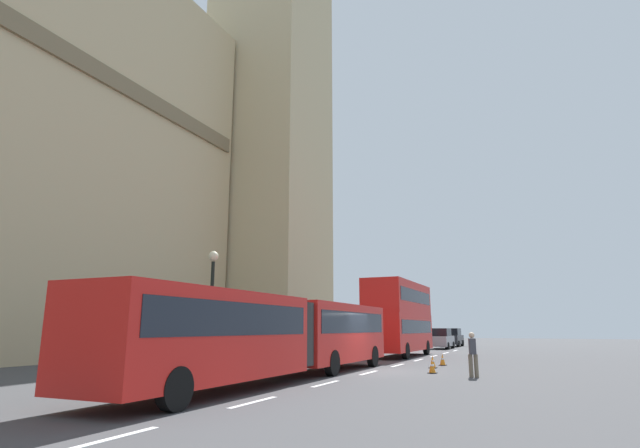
{
  "coord_description": "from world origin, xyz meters",
  "views": [
    {
      "loc": [
        -21.29,
        -6.86,
        1.84
      ],
      "look_at": [
        3.11,
        4.03,
        7.57
      ],
      "focal_mm": 27.4,
      "sensor_mm": 36.0,
      "label": 1
    }
  ],
  "objects_px": {
    "traffic_cone_middle": "(433,362)",
    "traffic_cone_west": "(432,366)",
    "street_lamp": "(211,301)",
    "double_decker_bus": "(399,315)",
    "traffic_cone_east": "(443,360)",
    "articulated_bus": "(282,331)",
    "pedestrian_near_cones": "(473,353)",
    "sedan_lead": "(441,339)",
    "sedan_trailing": "(452,337)"
  },
  "relations": [
    {
      "from": "sedan_trailing",
      "to": "traffic_cone_east",
      "type": "relative_size",
      "value": 7.59
    },
    {
      "from": "sedan_trailing",
      "to": "pedestrian_near_cones",
      "type": "distance_m",
      "value": 33.63
    },
    {
      "from": "double_decker_bus",
      "to": "traffic_cone_east",
      "type": "bearing_deg",
      "value": -150.26
    },
    {
      "from": "traffic_cone_west",
      "to": "pedestrian_near_cones",
      "type": "distance_m",
      "value": 2.2
    },
    {
      "from": "traffic_cone_middle",
      "to": "traffic_cone_east",
      "type": "bearing_deg",
      "value": -3.6
    },
    {
      "from": "traffic_cone_west",
      "to": "street_lamp",
      "type": "relative_size",
      "value": 0.11
    },
    {
      "from": "sedan_lead",
      "to": "traffic_cone_middle",
      "type": "bearing_deg",
      "value": -170.61
    },
    {
      "from": "traffic_cone_west",
      "to": "traffic_cone_middle",
      "type": "xyz_separation_m",
      "value": [
        2.75,
        0.53,
        0.0
      ]
    },
    {
      "from": "sedan_lead",
      "to": "pedestrian_near_cones",
      "type": "height_order",
      "value": "sedan_lead"
    },
    {
      "from": "sedan_lead",
      "to": "street_lamp",
      "type": "relative_size",
      "value": 0.83
    },
    {
      "from": "articulated_bus",
      "to": "pedestrian_near_cones",
      "type": "xyz_separation_m",
      "value": [
        3.88,
        -6.3,
        -0.83
      ]
    },
    {
      "from": "traffic_cone_west",
      "to": "traffic_cone_middle",
      "type": "distance_m",
      "value": 2.8
    },
    {
      "from": "sedan_lead",
      "to": "sedan_trailing",
      "type": "height_order",
      "value": "same"
    },
    {
      "from": "street_lamp",
      "to": "sedan_lead",
      "type": "bearing_deg",
      "value": -9.36
    },
    {
      "from": "traffic_cone_west",
      "to": "street_lamp",
      "type": "xyz_separation_m",
      "value": [
        -3.27,
        9.0,
        2.77
      ]
    },
    {
      "from": "sedan_lead",
      "to": "traffic_cone_west",
      "type": "xyz_separation_m",
      "value": [
        -25.39,
        -4.27,
        -0.63
      ]
    },
    {
      "from": "pedestrian_near_cones",
      "to": "traffic_cone_middle",
      "type": "bearing_deg",
      "value": 31.52
    },
    {
      "from": "traffic_cone_middle",
      "to": "pedestrian_near_cones",
      "type": "distance_m",
      "value": 4.53
    },
    {
      "from": "articulated_bus",
      "to": "traffic_cone_east",
      "type": "relative_size",
      "value": 30.39
    },
    {
      "from": "sedan_lead",
      "to": "sedan_trailing",
      "type": "relative_size",
      "value": 1.0
    },
    {
      "from": "street_lamp",
      "to": "traffic_cone_east",
      "type": "bearing_deg",
      "value": -47.29
    },
    {
      "from": "double_decker_bus",
      "to": "street_lamp",
      "type": "height_order",
      "value": "street_lamp"
    },
    {
      "from": "double_decker_bus",
      "to": "traffic_cone_middle",
      "type": "bearing_deg",
      "value": -156.35
    },
    {
      "from": "double_decker_bus",
      "to": "sedan_trailing",
      "type": "relative_size",
      "value": 2.11
    },
    {
      "from": "traffic_cone_middle",
      "to": "traffic_cone_west",
      "type": "bearing_deg",
      "value": -169.11
    },
    {
      "from": "articulated_bus",
      "to": "double_decker_bus",
      "type": "bearing_deg",
      "value": 0.01
    },
    {
      "from": "traffic_cone_west",
      "to": "traffic_cone_east",
      "type": "height_order",
      "value": "same"
    },
    {
      "from": "traffic_cone_west",
      "to": "pedestrian_near_cones",
      "type": "height_order",
      "value": "pedestrian_near_cones"
    },
    {
      "from": "street_lamp",
      "to": "pedestrian_near_cones",
      "type": "distance_m",
      "value": 11.24
    },
    {
      "from": "traffic_cone_middle",
      "to": "street_lamp",
      "type": "distance_m",
      "value": 10.75
    },
    {
      "from": "street_lamp",
      "to": "sedan_trailing",
      "type": "bearing_deg",
      "value": -7.53
    },
    {
      "from": "traffic_cone_west",
      "to": "street_lamp",
      "type": "height_order",
      "value": "street_lamp"
    },
    {
      "from": "traffic_cone_east",
      "to": "street_lamp",
      "type": "relative_size",
      "value": 0.11
    },
    {
      "from": "articulated_bus",
      "to": "traffic_cone_west",
      "type": "bearing_deg",
      "value": -42.21
    },
    {
      "from": "sedan_lead",
      "to": "pedestrian_near_cones",
      "type": "xyz_separation_m",
      "value": [
        -26.46,
        -6.09,
        -0.0
      ]
    },
    {
      "from": "traffic_cone_middle",
      "to": "pedestrian_near_cones",
      "type": "height_order",
      "value": "pedestrian_near_cones"
    },
    {
      "from": "street_lamp",
      "to": "traffic_cone_west",
      "type": "bearing_deg",
      "value": -70.03
    },
    {
      "from": "articulated_bus",
      "to": "sedan_lead",
      "type": "bearing_deg",
      "value": -0.41
    },
    {
      "from": "double_decker_bus",
      "to": "traffic_cone_middle",
      "type": "xyz_separation_m",
      "value": [
        -9.05,
        -3.96,
        -2.43
      ]
    },
    {
      "from": "sedan_lead",
      "to": "traffic_cone_middle",
      "type": "distance_m",
      "value": 22.95
    },
    {
      "from": "articulated_bus",
      "to": "traffic_cone_middle",
      "type": "distance_m",
      "value": 8.78
    },
    {
      "from": "articulated_bus",
      "to": "pedestrian_near_cones",
      "type": "height_order",
      "value": "articulated_bus"
    },
    {
      "from": "traffic_cone_east",
      "to": "traffic_cone_west",
      "type": "bearing_deg",
      "value": -174.97
    },
    {
      "from": "traffic_cone_east",
      "to": "street_lamp",
      "type": "xyz_separation_m",
      "value": [
        -7.93,
        8.59,
        2.77
      ]
    },
    {
      "from": "sedan_lead",
      "to": "traffic_cone_east",
      "type": "distance_m",
      "value": 21.1
    },
    {
      "from": "double_decker_bus",
      "to": "traffic_cone_east",
      "type": "height_order",
      "value": "double_decker_bus"
    },
    {
      "from": "pedestrian_near_cones",
      "to": "double_decker_bus",
      "type": "bearing_deg",
      "value": 26.1
    },
    {
      "from": "sedan_trailing",
      "to": "pedestrian_near_cones",
      "type": "relative_size",
      "value": 2.6
    },
    {
      "from": "articulated_bus",
      "to": "sedan_lead",
      "type": "height_order",
      "value": "articulated_bus"
    },
    {
      "from": "double_decker_bus",
      "to": "traffic_cone_middle",
      "type": "height_order",
      "value": "double_decker_bus"
    }
  ]
}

